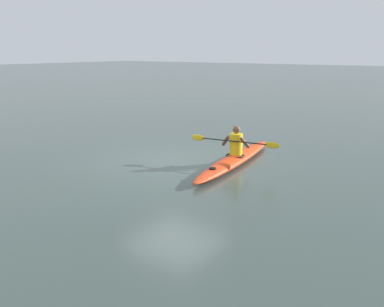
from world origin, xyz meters
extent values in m
plane|color=#384742|center=(0.00, 0.00, 0.00)|extent=(160.00, 160.00, 0.00)
ellipsoid|color=red|center=(-1.51, -0.72, 0.13)|extent=(1.31, 5.01, 0.26)
torus|color=black|center=(-1.51, -0.70, 0.24)|extent=(0.59, 0.59, 0.04)
cylinder|color=black|center=(-1.74, 0.76, 0.25)|extent=(0.18, 0.18, 0.02)
cylinder|color=yellow|center=(-1.51, -0.75, 0.55)|extent=(0.35, 0.35, 0.57)
sphere|color=brown|center=(-1.51, -0.75, 0.94)|extent=(0.21, 0.21, 0.21)
cylinder|color=black|center=(-1.54, -0.55, 0.66)|extent=(2.08, 0.35, 0.03)
ellipsoid|color=gold|center=(-2.57, -0.71, 0.66)|extent=(0.40, 0.10, 0.17)
ellipsoid|color=gold|center=(-0.50, -0.39, 0.66)|extent=(0.40, 0.10, 0.17)
cylinder|color=brown|center=(-1.79, -0.71, 0.63)|extent=(0.26, 0.24, 0.34)
cylinder|color=brown|center=(-1.25, -0.63, 0.63)|extent=(0.29, 0.20, 0.34)
camera|label=1|loc=(-7.12, 9.04, 3.02)|focal=39.85mm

